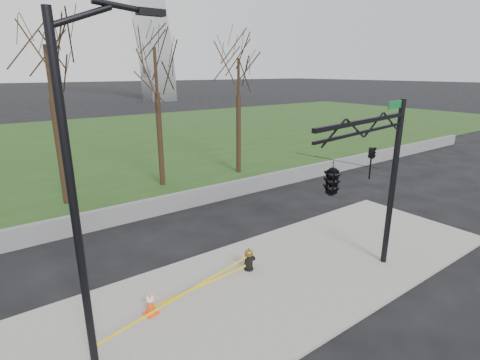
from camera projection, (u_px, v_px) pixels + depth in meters
ground at (282, 278)px, 12.70m from camera, size 500.00×500.00×0.00m
sidewalk at (282, 277)px, 12.69m from camera, size 18.00×6.00×0.10m
grass_strip at (72, 144)px, 35.80m from camera, size 120.00×40.00×0.06m
guardrail at (175, 202)px, 18.74m from camera, size 60.00×0.30×0.90m
fire_hydrant at (249, 260)px, 12.98m from camera, size 0.51×0.33×0.82m
traffic_cone at (150, 303)px, 10.59m from camera, size 0.44×0.44×0.71m
street_light at (82, 180)px, 7.63m from camera, size 2.39×0.23×8.21m
traffic_signal_mast at (347, 172)px, 10.31m from camera, size 5.06×2.53×6.00m
caution_tape at (194, 289)px, 11.20m from camera, size 5.68×1.34×0.42m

